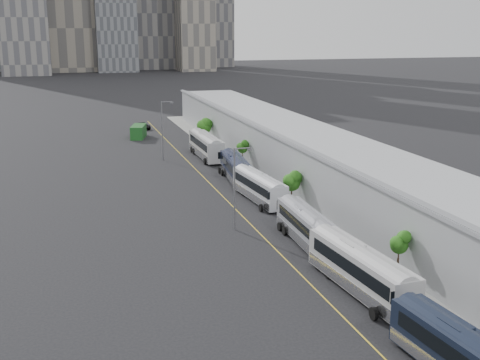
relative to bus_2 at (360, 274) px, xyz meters
name	(u,v)px	position (x,y,z in m)	size (l,w,h in m)	color
sidewalk	(332,213)	(7.19, 20.73, -1.58)	(10.00, 170.00, 0.12)	gray
lane_line	(248,221)	(-3.31, 20.73, -1.63)	(0.12, 160.00, 0.02)	gold
depot	(364,183)	(11.18, 20.73, 1.87)	(12.45, 160.40, 7.20)	gray
bus_2	(360,274)	(0.00, 0.00, 0.00)	(3.63, 13.45, 3.89)	#B4B4B6
bus_3	(307,230)	(0.29, 12.04, -0.13)	(2.91, 12.31, 3.58)	gray
bus_4	(259,190)	(0.56, 28.27, -0.14)	(3.47, 12.35, 3.56)	silver
bus_5	(236,170)	(0.77, 39.76, -0.15)	(3.59, 12.29, 3.54)	#161C33
bus_6	(206,148)	(0.30, 56.00, 0.07)	(3.08, 13.91, 4.06)	#B5B5B7
tree_1	(399,243)	(4.21, 1.17, 1.85)	(1.57, 1.57, 4.32)	black
tree_2	(292,180)	(3.92, 25.60, 1.52)	(2.15, 2.15, 4.25)	black
tree_3	(242,147)	(4.20, 47.59, 1.56)	(1.58, 1.58, 4.03)	black
tree_4	(204,125)	(3.59, 71.29, 1.56)	(2.80, 2.80, 4.61)	black
street_lamp_near	(236,183)	(-5.36, 18.37, 3.60)	(2.04, 0.22, 9.10)	#59595E
street_lamp_far	(163,127)	(-6.89, 56.16, 3.97)	(2.04, 0.22, 9.81)	#59595E
shipping_container	(138,132)	(-8.24, 78.67, -0.37)	(2.44, 6.23, 2.54)	#154719
suv	(143,126)	(-5.97, 89.26, -0.93)	(2.34, 5.08, 1.41)	black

